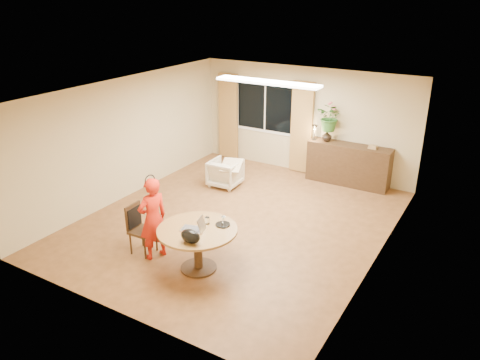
# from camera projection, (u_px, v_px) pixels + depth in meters

# --- Properties ---
(floor) EXTENTS (6.50, 6.50, 0.00)m
(floor) POSITION_uv_depth(u_px,v_px,m) (237.00, 222.00, 9.26)
(floor) COLOR brown
(floor) RESTS_ON ground
(ceiling) EXTENTS (6.50, 6.50, 0.00)m
(ceiling) POSITION_uv_depth(u_px,v_px,m) (236.00, 91.00, 8.27)
(ceiling) COLOR white
(ceiling) RESTS_ON wall_back
(wall_back) EXTENTS (5.50, 0.00, 5.50)m
(wall_back) POSITION_uv_depth(u_px,v_px,m) (305.00, 121.00, 11.35)
(wall_back) COLOR tan
(wall_back) RESTS_ON floor
(wall_left) EXTENTS (0.00, 6.50, 6.50)m
(wall_left) POSITION_uv_depth(u_px,v_px,m) (127.00, 138.00, 10.06)
(wall_left) COLOR tan
(wall_left) RESTS_ON floor
(wall_right) EXTENTS (0.00, 6.50, 6.50)m
(wall_right) POSITION_uv_depth(u_px,v_px,m) (384.00, 190.00, 7.47)
(wall_right) COLOR tan
(wall_right) RESTS_ON floor
(window) EXTENTS (1.70, 0.03, 1.30)m
(window) POSITION_uv_depth(u_px,v_px,m) (265.00, 108.00, 11.78)
(window) COLOR white
(window) RESTS_ON wall_back
(curtain_left) EXTENTS (0.55, 0.08, 2.25)m
(curtain_left) POSITION_uv_depth(u_px,v_px,m) (228.00, 117.00, 12.35)
(curtain_left) COLOR brown
(curtain_left) RESTS_ON wall_back
(curtain_right) EXTENTS (0.55, 0.08, 2.25)m
(curtain_right) POSITION_uv_depth(u_px,v_px,m) (302.00, 128.00, 11.36)
(curtain_right) COLOR brown
(curtain_right) RESTS_ON wall_back
(ceiling_panel) EXTENTS (2.20, 0.35, 0.05)m
(ceiling_panel) POSITION_uv_depth(u_px,v_px,m) (268.00, 82.00, 9.24)
(ceiling_panel) COLOR white
(ceiling_panel) RESTS_ON ceiling
(dining_table) EXTENTS (1.29, 1.29, 0.74)m
(dining_table) POSITION_uv_depth(u_px,v_px,m) (198.00, 238.00, 7.50)
(dining_table) COLOR brown
(dining_table) RESTS_ON floor
(dining_chair) EXTENTS (0.44, 0.40, 0.88)m
(dining_chair) POSITION_uv_depth(u_px,v_px,m) (143.00, 230.00, 8.03)
(dining_chair) COLOR #311E10
(dining_chair) RESTS_ON floor
(child) EXTENTS (0.61, 0.50, 1.45)m
(child) POSITION_uv_depth(u_px,v_px,m) (153.00, 219.00, 7.80)
(child) COLOR red
(child) RESTS_ON floor
(laptop) EXTENTS (0.41, 0.33, 0.24)m
(laptop) POSITION_uv_depth(u_px,v_px,m) (192.00, 223.00, 7.38)
(laptop) COLOR #B7B7BC
(laptop) RESTS_ON dining_table
(tumbler) EXTENTS (0.10, 0.10, 0.12)m
(tumbler) POSITION_uv_depth(u_px,v_px,m) (207.00, 221.00, 7.59)
(tumbler) COLOR white
(tumbler) RESTS_ON dining_table
(wine_glass) EXTENTS (0.09, 0.09, 0.21)m
(wine_glass) POSITION_uv_depth(u_px,v_px,m) (223.00, 222.00, 7.43)
(wine_glass) COLOR white
(wine_glass) RESTS_ON dining_table
(pot_lid) EXTENTS (0.28, 0.28, 0.04)m
(pot_lid) POSITION_uv_depth(u_px,v_px,m) (223.00, 224.00, 7.56)
(pot_lid) COLOR white
(pot_lid) RESTS_ON dining_table
(handbag) EXTENTS (0.36, 0.26, 0.22)m
(handbag) POSITION_uv_depth(u_px,v_px,m) (190.00, 236.00, 7.00)
(handbag) COLOR black
(handbag) RESTS_ON dining_table
(armchair) EXTENTS (0.70, 0.72, 0.63)m
(armchair) POSITION_uv_depth(u_px,v_px,m) (225.00, 173.00, 10.84)
(armchair) COLOR beige
(armchair) RESTS_ON floor
(throw) EXTENTS (0.59, 0.66, 0.03)m
(throw) POSITION_uv_depth(u_px,v_px,m) (232.00, 162.00, 10.58)
(throw) COLOR beige
(throw) RESTS_ON armchair
(sideboard) EXTENTS (1.92, 0.47, 0.96)m
(sideboard) POSITION_uv_depth(u_px,v_px,m) (348.00, 164.00, 10.89)
(sideboard) COLOR #311E10
(sideboard) RESTS_ON floor
(vase) EXTENTS (0.28, 0.28, 0.25)m
(vase) POSITION_uv_depth(u_px,v_px,m) (327.00, 136.00, 10.93)
(vase) COLOR black
(vase) RESTS_ON sideboard
(bouquet) EXTENTS (0.69, 0.63, 0.66)m
(bouquet) POSITION_uv_depth(u_px,v_px,m) (331.00, 117.00, 10.73)
(bouquet) COLOR #386B28
(bouquet) RESTS_ON vase
(book_stack) EXTENTS (0.21, 0.17, 0.08)m
(book_stack) POSITION_uv_depth(u_px,v_px,m) (373.00, 147.00, 10.45)
(book_stack) COLOR #8A6646
(book_stack) RESTS_ON sideboard
(desk_lamp) EXTENTS (0.16, 0.16, 0.37)m
(desk_lamp) POSITION_uv_depth(u_px,v_px,m) (314.00, 132.00, 11.01)
(desk_lamp) COLOR black
(desk_lamp) RESTS_ON sideboard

